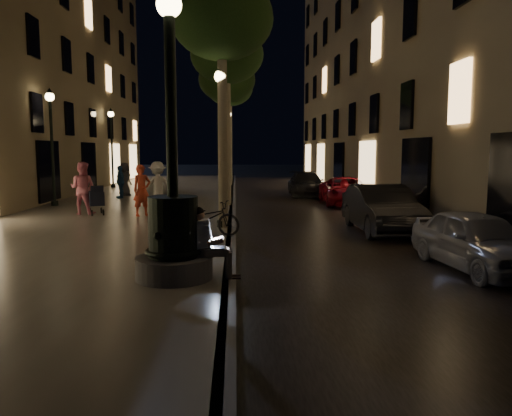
{
  "coord_description": "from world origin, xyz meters",
  "views": [
    {
      "loc": [
        0.12,
        -6.94,
        2.54
      ],
      "look_at": [
        0.54,
        3.0,
        1.36
      ],
      "focal_mm": 35.0,
      "sensor_mm": 36.0,
      "label": 1
    }
  ],
  "objects_px": {
    "tree_second": "(227,56)",
    "tree_third": "(227,81)",
    "pedestrian_red": "(142,190)",
    "pedestrian_dark": "(125,179)",
    "fountain_lamppost": "(173,223)",
    "lamp_left_b": "(51,132)",
    "pedestrian_pink": "(83,188)",
    "lamp_curb_c": "(228,138)",
    "lamp_left_c": "(112,138)",
    "lamp_curb_b": "(226,134)",
    "car_second": "(382,209)",
    "car_third": "(346,191)",
    "stroller": "(96,198)",
    "pedestrian_white": "(158,186)",
    "pedestrian_blue": "(120,182)",
    "seated_man_laptop": "(207,240)",
    "lamp_curb_a": "(221,125)",
    "car_front": "(477,241)",
    "lamp_curb_d": "(230,140)",
    "bicycle": "(208,218)",
    "tree_near": "(222,20)",
    "tree_far": "(230,89)",
    "car_rear": "(306,184)"
  },
  "relations": [
    {
      "from": "stroller",
      "to": "pedestrian_red",
      "type": "relative_size",
      "value": 0.65
    },
    {
      "from": "lamp_curb_d",
      "to": "bicycle",
      "type": "xyz_separation_m",
      "value": [
        -0.34,
        -25.41,
        -2.56
      ]
    },
    {
      "from": "lamp_curb_a",
      "to": "car_second",
      "type": "bearing_deg",
      "value": -0.05
    },
    {
      "from": "car_second",
      "to": "car_rear",
      "type": "height_order",
      "value": "car_second"
    },
    {
      "from": "lamp_curb_d",
      "to": "lamp_left_b",
      "type": "relative_size",
      "value": 1.0
    },
    {
      "from": "lamp_left_b",
      "to": "stroller",
      "type": "distance_m",
      "value": 4.62
    },
    {
      "from": "fountain_lamppost",
      "to": "pedestrian_pink",
      "type": "height_order",
      "value": "fountain_lamppost"
    },
    {
      "from": "tree_near",
      "to": "tree_far",
      "type": "bearing_deg",
      "value": 89.9
    },
    {
      "from": "lamp_left_c",
      "to": "lamp_curb_b",
      "type": "bearing_deg",
      "value": -48.41
    },
    {
      "from": "lamp_left_c",
      "to": "tree_third",
      "type": "bearing_deg",
      "value": -29.4
    },
    {
      "from": "pedestrian_red",
      "to": "pedestrian_dark",
      "type": "relative_size",
      "value": 1.08
    },
    {
      "from": "car_second",
      "to": "stroller",
      "type": "bearing_deg",
      "value": 162.17
    },
    {
      "from": "tree_second",
      "to": "pedestrian_pink",
      "type": "distance_m",
      "value": 7.86
    },
    {
      "from": "car_second",
      "to": "car_third",
      "type": "bearing_deg",
      "value": 85.4
    },
    {
      "from": "car_front",
      "to": "car_second",
      "type": "height_order",
      "value": "car_second"
    },
    {
      "from": "stroller",
      "to": "pedestrian_blue",
      "type": "bearing_deg",
      "value": 73.86
    },
    {
      "from": "tree_second",
      "to": "pedestrian_pink",
      "type": "bearing_deg",
      "value": -151.19
    },
    {
      "from": "tree_near",
      "to": "car_front",
      "type": "xyz_separation_m",
      "value": [
        5.45,
        -4.83,
        -5.6
      ]
    },
    {
      "from": "lamp_curb_a",
      "to": "car_front",
      "type": "xyz_separation_m",
      "value": [
        5.5,
        -4.83,
        -2.6
      ]
    },
    {
      "from": "fountain_lamppost",
      "to": "pedestrian_white",
      "type": "xyz_separation_m",
      "value": [
        -1.85,
        10.23,
        -0.08
      ]
    },
    {
      "from": "pedestrian_red",
      "to": "pedestrian_blue",
      "type": "relative_size",
      "value": 1.16
    },
    {
      "from": "pedestrian_white",
      "to": "tree_near",
      "type": "bearing_deg",
      "value": 100.99
    },
    {
      "from": "lamp_curb_d",
      "to": "tree_third",
      "type": "bearing_deg",
      "value": -90.0
    },
    {
      "from": "car_rear",
      "to": "lamp_curb_d",
      "type": "bearing_deg",
      "value": 111.79
    },
    {
      "from": "car_second",
      "to": "tree_third",
      "type": "bearing_deg",
      "value": 112.06
    },
    {
      "from": "tree_second",
      "to": "stroller",
      "type": "relative_size",
      "value": 6.29
    },
    {
      "from": "stroller",
      "to": "car_second",
      "type": "relative_size",
      "value": 0.27
    },
    {
      "from": "seated_man_laptop",
      "to": "car_second",
      "type": "relative_size",
      "value": 0.3
    },
    {
      "from": "tree_second",
      "to": "car_front",
      "type": "distance_m",
      "value": 13.38
    },
    {
      "from": "car_second",
      "to": "tree_second",
      "type": "bearing_deg",
      "value": 128.47
    },
    {
      "from": "car_third",
      "to": "pedestrian_blue",
      "type": "xyz_separation_m",
      "value": [
        -10.6,
        1.39,
        0.36
      ]
    },
    {
      "from": "seated_man_laptop",
      "to": "lamp_left_b",
      "type": "xyz_separation_m",
      "value": [
        -7.01,
        12.0,
        2.34
      ]
    },
    {
      "from": "pedestrian_white",
      "to": "car_third",
      "type": "bearing_deg",
      "value": -176.91
    },
    {
      "from": "pedestrian_blue",
      "to": "bicycle",
      "type": "distance_m",
      "value": 11.6
    },
    {
      "from": "car_front",
      "to": "pedestrian_red",
      "type": "relative_size",
      "value": 2.05
    },
    {
      "from": "fountain_lamppost",
      "to": "lamp_left_b",
      "type": "height_order",
      "value": "fountain_lamppost"
    },
    {
      "from": "seated_man_laptop",
      "to": "lamp_left_b",
      "type": "height_order",
      "value": "lamp_left_b"
    },
    {
      "from": "tree_third",
      "to": "lamp_left_c",
      "type": "height_order",
      "value": "tree_third"
    },
    {
      "from": "lamp_curb_b",
      "to": "pedestrian_blue",
      "type": "relative_size",
      "value": 3.08
    },
    {
      "from": "tree_near",
      "to": "lamp_curb_c",
      "type": "relative_size",
      "value": 1.52
    },
    {
      "from": "lamp_curb_a",
      "to": "pedestrian_white",
      "type": "bearing_deg",
      "value": 121.1
    },
    {
      "from": "tree_second",
      "to": "tree_third",
      "type": "height_order",
      "value": "tree_second"
    },
    {
      "from": "lamp_curb_c",
      "to": "pedestrian_pink",
      "type": "height_order",
      "value": "lamp_curb_c"
    },
    {
      "from": "seated_man_laptop",
      "to": "bicycle",
      "type": "distance_m",
      "value": 4.6
    },
    {
      "from": "tree_third",
      "to": "pedestrian_dark",
      "type": "distance_m",
      "value": 7.43
    },
    {
      "from": "pedestrian_blue",
      "to": "car_third",
      "type": "bearing_deg",
      "value": 50.27
    },
    {
      "from": "lamp_left_b",
      "to": "seated_man_laptop",
      "type": "bearing_deg",
      "value": -59.7
    },
    {
      "from": "lamp_curb_c",
      "to": "lamp_curb_d",
      "type": "xyz_separation_m",
      "value": [
        0.0,
        8.0,
        0.0
      ]
    },
    {
      "from": "lamp_curb_c",
      "to": "car_second",
      "type": "bearing_deg",
      "value": -73.02
    },
    {
      "from": "car_second",
      "to": "lamp_curb_c",
      "type": "bearing_deg",
      "value": 106.89
    }
  ]
}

